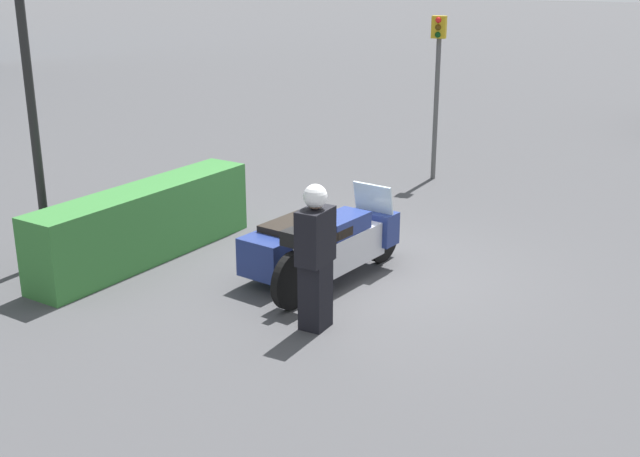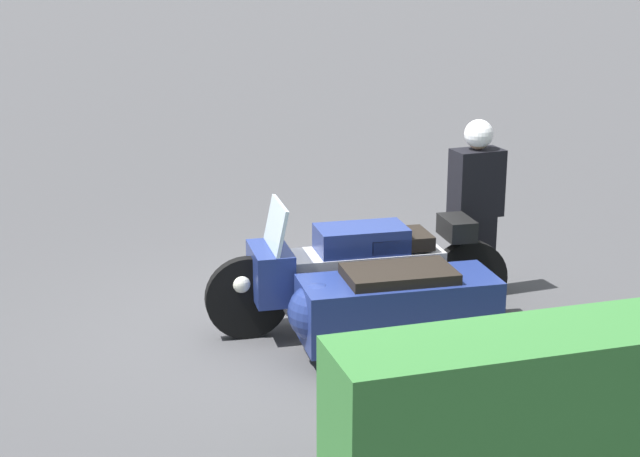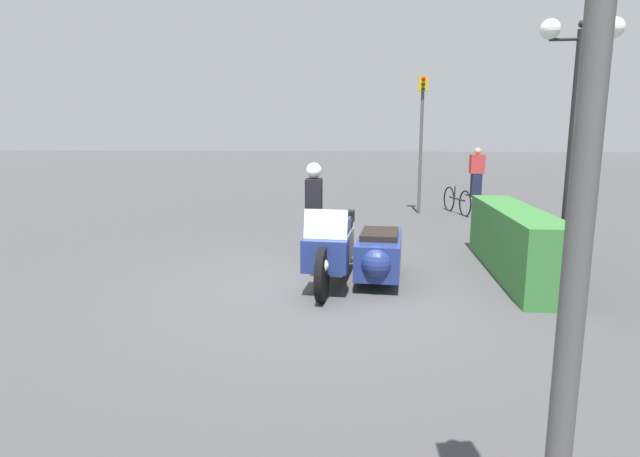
# 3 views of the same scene
# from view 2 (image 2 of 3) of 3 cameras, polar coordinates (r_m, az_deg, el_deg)

# --- Properties ---
(ground_plane) EXTENTS (160.00, 160.00, 0.00)m
(ground_plane) POSITION_cam_2_polar(r_m,az_deg,el_deg) (8.57, -0.62, -6.04)
(ground_plane) COLOR #424244
(police_motorcycle) EXTENTS (2.72, 1.40, 1.18)m
(police_motorcycle) POSITION_cam_2_polar(r_m,az_deg,el_deg) (8.20, 2.85, -3.51)
(police_motorcycle) COLOR black
(police_motorcycle) RESTS_ON ground
(officer_rider) EXTENTS (0.48, 0.31, 1.70)m
(officer_rider) POSITION_cam_2_polar(r_m,az_deg,el_deg) (9.29, 9.04, 1.41)
(officer_rider) COLOR black
(officer_rider) RESTS_ON ground
(hedge_bush_curbside) EXTENTS (3.71, 0.67, 1.04)m
(hedge_bush_curbside) POSITION_cam_2_polar(r_m,az_deg,el_deg) (6.51, 16.75, -9.45)
(hedge_bush_curbside) COLOR #337033
(hedge_bush_curbside) RESTS_ON ground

